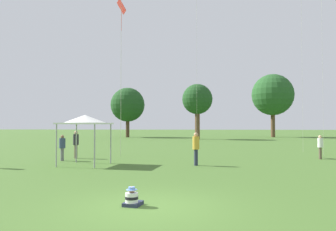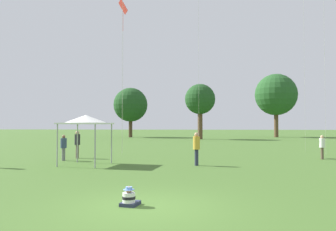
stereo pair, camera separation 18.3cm
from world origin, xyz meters
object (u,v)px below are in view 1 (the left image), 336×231
(kite_2, at_px, (121,11))
(canopy_tent, at_px, (85,120))
(seated_toddler, at_px, (132,198))
(person_standing_3, at_px, (196,146))
(person_standing_2, at_px, (76,142))
(distant_tree_0, at_px, (197,100))
(distant_tree_2, at_px, (273,95))
(distant_tree_1, at_px, (128,105))
(person_standing_6, at_px, (62,146))
(person_standing_0, at_px, (320,145))

(kite_2, bearing_deg, canopy_tent, -160.74)
(seated_toddler, distance_m, person_standing_3, 9.29)
(person_standing_2, distance_m, distant_tree_0, 31.75)
(person_standing_3, distance_m, distant_tree_2, 46.15)
(distant_tree_0, xyz_separation_m, distant_tree_1, (-12.64, 6.95, -0.31))
(kite_2, relative_size, distant_tree_2, 1.05)
(person_standing_2, xyz_separation_m, person_standing_6, (-0.29, -1.49, -0.16))
(person_standing_3, bearing_deg, distant_tree_1, -120.81)
(seated_toddler, bearing_deg, distant_tree_1, 114.23)
(person_standing_6, xyz_separation_m, kite_2, (2.27, 5.86, 10.37))
(person_standing_6, height_order, distant_tree_0, distant_tree_0)
(seated_toddler, relative_size, distant_tree_1, 0.07)
(kite_2, bearing_deg, distant_tree_1, 31.78)
(person_standing_2, xyz_separation_m, distant_tree_2, (21.61, 40.47, 6.66))
(seated_toddler, relative_size, person_standing_0, 0.40)
(seated_toddler, distance_m, person_standing_6, 12.60)
(person_standing_3, distance_m, kite_2, 14.01)
(person_standing_3, height_order, canopy_tent, canopy_tent)
(person_standing_2, xyz_separation_m, person_standing_3, (7.96, -3.10, -0.02))
(person_standing_2, bearing_deg, person_standing_0, -16.26)
(person_standing_6, distance_m, distant_tree_1, 39.34)
(person_standing_2, xyz_separation_m, distant_tree_0, (7.86, 30.34, 5.09))
(distant_tree_0, relative_size, distant_tree_2, 0.75)
(person_standing_6, height_order, canopy_tent, canopy_tent)
(canopy_tent, bearing_deg, person_standing_6, 137.19)
(person_standing_2, distance_m, kite_2, 11.29)
(person_standing_6, height_order, kite_2, kite_2)
(seated_toddler, distance_m, kite_2, 20.41)
(seated_toddler, bearing_deg, person_standing_0, 65.53)
(person_standing_0, height_order, distant_tree_2, distant_tree_2)
(person_standing_3, distance_m, canopy_tent, 6.28)
(person_standing_3, xyz_separation_m, canopy_tent, (-6.11, -0.37, 1.41))
(person_standing_0, relative_size, person_standing_2, 0.85)
(canopy_tent, bearing_deg, distant_tree_1, 99.23)
(distant_tree_2, bearing_deg, person_standing_3, -107.40)
(person_standing_3, height_order, kite_2, kite_2)
(person_standing_0, relative_size, distant_tree_0, 0.18)
(person_standing_2, relative_size, distant_tree_0, 0.21)
(person_standing_0, height_order, kite_2, kite_2)
(distant_tree_2, bearing_deg, person_standing_6, -117.57)
(kite_2, bearing_deg, person_standing_6, 179.02)
(person_standing_2, xyz_separation_m, canopy_tent, (1.85, -3.47, 1.39))
(person_standing_2, xyz_separation_m, distant_tree_1, (-4.77, 37.29, 4.79))
(canopy_tent, height_order, distant_tree_0, distant_tree_0)
(person_standing_6, relative_size, distant_tree_1, 0.18)
(person_standing_0, distance_m, distant_tree_2, 40.47)
(kite_2, height_order, distant_tree_0, kite_2)
(person_standing_3, height_order, distant_tree_2, distant_tree_2)
(seated_toddler, xyz_separation_m, person_standing_6, (-6.60, 10.71, 0.73))
(canopy_tent, bearing_deg, kite_2, 89.07)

